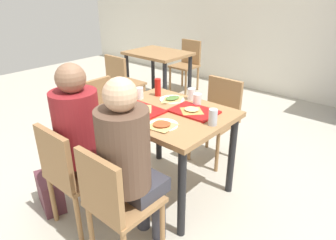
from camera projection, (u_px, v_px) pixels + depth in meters
name	position (u px, v px, depth m)	size (l,w,h in m)	color
ground_plane	(168.00, 190.00, 2.76)	(10.00, 10.00, 0.02)	#B2AD9E
back_wall	(312.00, 7.00, 4.38)	(10.00, 0.10, 2.80)	silver
main_table	(168.00, 124.00, 2.49)	(0.97, 0.81, 0.77)	#9E7247
chair_near_left	(70.00, 171.00, 2.16)	(0.40, 0.40, 0.84)	#9E7247
chair_near_right	(114.00, 200.00, 1.87)	(0.40, 0.40, 0.84)	#9E7247
chair_far_side	(218.00, 114.00, 3.10)	(0.40, 0.40, 0.84)	#9E7247
chair_left_end	(103.00, 115.00, 3.07)	(0.40, 0.40, 0.84)	#9E7247
person_in_red	(83.00, 133.00, 2.15)	(0.32, 0.42, 1.25)	#383842
person_in_brown_jacket	(129.00, 157.00, 1.86)	(0.32, 0.42, 1.25)	#383842
tray_red_near	(141.00, 110.00, 2.44)	(0.36, 0.26, 0.02)	#B21414
tray_red_far	(194.00, 111.00, 2.42)	(0.36, 0.26, 0.02)	#B21414
paper_plate_center	(172.00, 99.00, 2.68)	(0.22, 0.22, 0.01)	white
paper_plate_near_edge	(163.00, 125.00, 2.20)	(0.22, 0.22, 0.01)	white
pizza_slice_a	(141.00, 107.00, 2.46)	(0.22, 0.18, 0.02)	#DBAD60
pizza_slice_b	(192.00, 110.00, 2.40)	(0.17, 0.17, 0.02)	#C68C47
pizza_slice_c	(173.00, 99.00, 2.66)	(0.16, 0.21, 0.02)	#DBAD60
pizza_slice_d	(162.00, 125.00, 2.17)	(0.25, 0.25, 0.02)	#DBAD60
plastic_cup_a	(191.00, 94.00, 2.67)	(0.07, 0.07, 0.10)	white
plastic_cup_b	(139.00, 120.00, 2.17)	(0.07, 0.07, 0.10)	white
plastic_cup_c	(140.00, 93.00, 2.69)	(0.07, 0.07, 0.10)	white
plastic_cup_d	(197.00, 100.00, 2.54)	(0.07, 0.07, 0.10)	white
soda_can	(213.00, 117.00, 2.18)	(0.07, 0.07, 0.12)	#B7BCC6
condiment_bottle	(158.00, 87.00, 2.75)	(0.06, 0.06, 0.16)	red
foil_bundle	(131.00, 95.00, 2.65)	(0.10, 0.10, 0.10)	silver
handbag	(50.00, 192.00, 2.50)	(0.32, 0.16, 0.28)	#592D38
background_table	(158.00, 61.00, 4.59)	(0.90, 0.70, 0.77)	#9E7247
background_chair_near	(122.00, 81.00, 4.14)	(0.40, 0.40, 0.84)	#9E7247
background_chair_far	(187.00, 62.00, 5.15)	(0.40, 0.40, 0.84)	#9E7247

